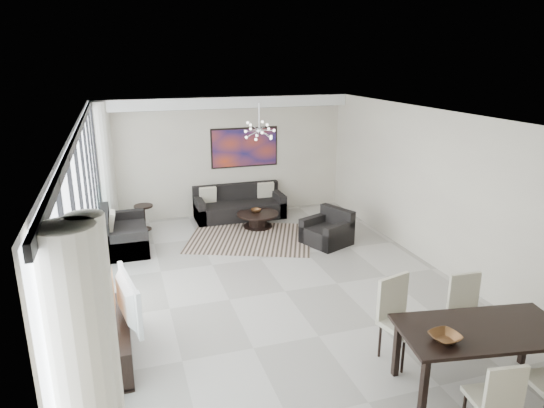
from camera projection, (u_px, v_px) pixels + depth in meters
name	position (u px, v px, depth m)	size (l,w,h in m)	color
room_shell	(313.00, 207.00, 7.87)	(6.00, 9.00, 2.90)	#A8A39B
window_wall	(97.00, 227.00, 6.89)	(0.37, 8.95, 2.90)	silver
soffit	(225.00, 102.00, 11.26)	(5.98, 0.40, 0.26)	white
painting	(245.00, 147.00, 11.89)	(1.68, 0.04, 0.98)	#B63919
chandelier	(259.00, 130.00, 9.83)	(0.66, 0.66, 0.71)	silver
rug	(250.00, 238.00, 10.55)	(2.61, 2.00, 0.01)	black
coffee_table	(258.00, 219.00, 11.19)	(0.96, 0.96, 0.34)	black
bowl_coffee	(256.00, 211.00, 11.20)	(0.24, 0.24, 0.08)	brown
sofa_main	(239.00, 207.00, 11.85)	(2.14, 0.88, 0.78)	black
loveseat	(122.00, 236.00, 9.94)	(0.90, 1.59, 0.80)	black
armchair	(328.00, 232.00, 10.20)	(1.09, 1.11, 0.72)	black
side_table	(144.00, 213.00, 10.96)	(0.42, 0.42, 0.58)	black
tv_console	(112.00, 339.00, 6.31)	(0.46, 1.64, 0.51)	black
television	(121.00, 301.00, 6.13)	(1.08, 0.14, 0.62)	gray
dining_table	(482.00, 335.00, 5.57)	(2.06, 1.27, 0.80)	black
dining_chair_sw	(497.00, 396.00, 4.84)	(0.49, 0.49, 0.93)	beige
dining_chair_nw	(398.00, 312.00, 6.23)	(0.62, 0.62, 1.10)	beige
dining_chair_ne	(467.00, 306.00, 6.51)	(0.49, 0.49, 1.00)	beige
bowl_dining	(445.00, 337.00, 5.30)	(0.33, 0.33, 0.08)	brown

